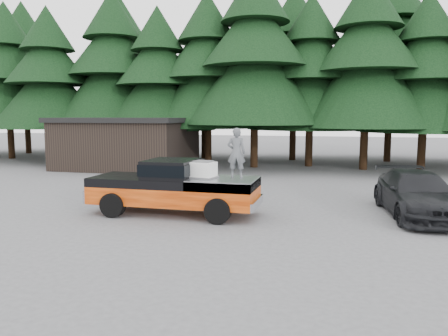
% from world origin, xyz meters
% --- Properties ---
extents(ground, '(120.00, 120.00, 0.00)m').
position_xyz_m(ground, '(0.00, 0.00, 0.00)').
color(ground, '#505053').
rests_on(ground, ground).
extents(pickup_truck, '(6.00, 2.04, 1.33)m').
position_xyz_m(pickup_truck, '(-1.12, 0.02, 0.67)').
color(pickup_truck, orange).
rests_on(pickup_truck, ground).
extents(truck_cab, '(1.66, 1.90, 0.59)m').
position_xyz_m(truck_cab, '(-1.22, 0.02, 1.62)').
color(truck_cab, black).
rests_on(truck_cab, pickup_truck).
extents(air_compressor, '(0.88, 0.77, 0.53)m').
position_xyz_m(air_compressor, '(-0.01, -0.10, 1.59)').
color(air_compressor, white).
rests_on(air_compressor, pickup_truck).
extents(man_on_bed, '(0.66, 0.47, 1.70)m').
position_xyz_m(man_on_bed, '(1.04, 0.31, 2.18)').
color(man_on_bed, '#525559').
rests_on(man_on_bed, pickup_truck).
extents(parked_car, '(2.75, 5.48, 1.53)m').
position_xyz_m(parked_car, '(7.05, 1.85, 0.76)').
color(parked_car, black).
rests_on(parked_car, ground).
extents(utility_building, '(8.40, 6.40, 3.30)m').
position_xyz_m(utility_building, '(-9.00, 12.00, 1.67)').
color(utility_building, black).
rests_on(utility_building, ground).
extents(treeline, '(60.15, 16.05, 17.50)m').
position_xyz_m(treeline, '(0.42, 17.20, 7.72)').
color(treeline, black).
rests_on(treeline, ground).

